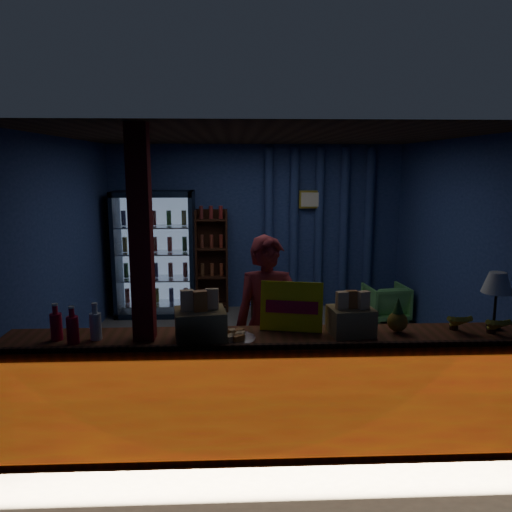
% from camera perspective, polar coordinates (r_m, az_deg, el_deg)
% --- Properties ---
extents(ground, '(4.60, 4.60, 0.00)m').
position_cam_1_polar(ground, '(6.13, 0.91, -11.55)').
color(ground, '#515154').
rests_on(ground, ground).
extents(room_walls, '(4.60, 4.60, 4.60)m').
position_cam_1_polar(room_walls, '(5.73, 0.95, 3.16)').
color(room_walls, navy).
rests_on(room_walls, ground).
extents(counter, '(4.40, 0.57, 0.99)m').
position_cam_1_polar(counter, '(4.19, 2.53, -15.31)').
color(counter, brown).
rests_on(counter, ground).
extents(support_post, '(0.16, 0.16, 2.60)m').
position_cam_1_polar(support_post, '(3.96, -12.73, -4.40)').
color(support_post, maroon).
rests_on(support_post, ground).
extents(beverage_cooler, '(1.20, 0.62, 1.90)m').
position_cam_1_polar(beverage_cooler, '(7.80, -11.37, 0.21)').
color(beverage_cooler, black).
rests_on(beverage_cooler, ground).
extents(bottle_shelf, '(0.50, 0.28, 1.60)m').
position_cam_1_polar(bottle_shelf, '(7.88, -5.06, -0.55)').
color(bottle_shelf, '#3D1E13').
rests_on(bottle_shelf, ground).
extents(curtain_folds, '(1.74, 0.14, 2.50)m').
position_cam_1_polar(curtain_folds, '(7.99, 7.20, 3.23)').
color(curtain_folds, navy).
rests_on(curtain_folds, room_walls).
extents(framed_picture, '(0.36, 0.04, 0.28)m').
position_cam_1_polar(framed_picture, '(7.88, 6.25, 6.44)').
color(framed_picture, gold).
rests_on(framed_picture, room_walls).
extents(shopkeeper, '(0.61, 0.40, 1.67)m').
position_cam_1_polar(shopkeeper, '(4.64, 1.35, -7.94)').
color(shopkeeper, maroon).
rests_on(shopkeeper, ground).
extents(green_chair, '(0.64, 0.66, 0.54)m').
position_cam_1_polar(green_chair, '(7.69, 14.61, -5.15)').
color(green_chair, '#5CB259').
rests_on(green_chair, ground).
extents(side_table, '(0.61, 0.46, 0.63)m').
position_cam_1_polar(side_table, '(7.37, 1.82, -5.54)').
color(side_table, '#3D1E13').
rests_on(side_table, ground).
extents(yellow_sign, '(0.52, 0.20, 0.41)m').
position_cam_1_polar(yellow_sign, '(4.10, 4.08, -5.78)').
color(yellow_sign, '#F2EC0C').
rests_on(yellow_sign, counter).
extents(soda_bottles, '(0.39, 0.17, 0.29)m').
position_cam_1_polar(soda_bottles, '(4.13, -19.99, -7.54)').
color(soda_bottles, '#AC0B27').
rests_on(soda_bottles, counter).
extents(snack_box_left, '(0.42, 0.37, 0.40)m').
position_cam_1_polar(snack_box_left, '(3.90, -6.39, -7.60)').
color(snack_box_left, olive).
rests_on(snack_box_left, counter).
extents(snack_box_centre, '(0.37, 0.32, 0.36)m').
position_cam_1_polar(snack_box_centre, '(4.10, 10.80, -7.06)').
color(snack_box_centre, olive).
rests_on(snack_box_centre, counter).
extents(pastry_tray, '(0.40, 0.40, 0.07)m').
position_cam_1_polar(pastry_tray, '(3.93, -3.00, -9.30)').
color(pastry_tray, silver).
rests_on(pastry_tray, counter).
extents(banana_bunches, '(0.50, 0.30, 0.17)m').
position_cam_1_polar(banana_bunches, '(4.44, 23.75, -7.01)').
color(banana_bunches, gold).
rests_on(banana_bunches, counter).
extents(table_lamp, '(0.25, 0.25, 0.48)m').
position_cam_1_polar(table_lamp, '(4.53, 25.84, -2.99)').
color(table_lamp, black).
rests_on(table_lamp, counter).
extents(pineapple, '(0.16, 0.16, 0.28)m').
position_cam_1_polar(pineapple, '(4.23, 15.87, -6.89)').
color(pineapple, olive).
rests_on(pineapple, counter).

